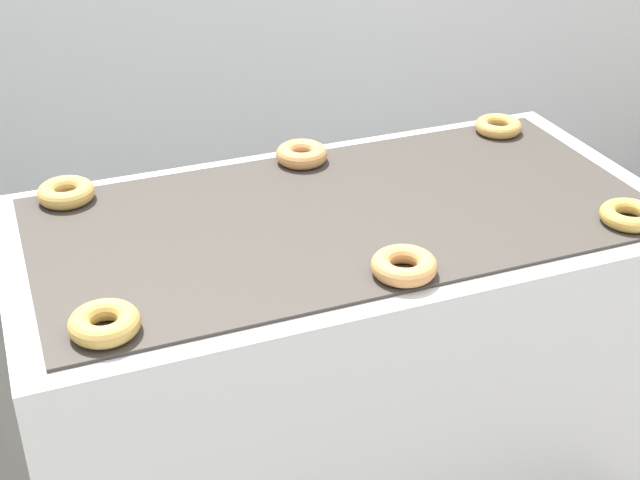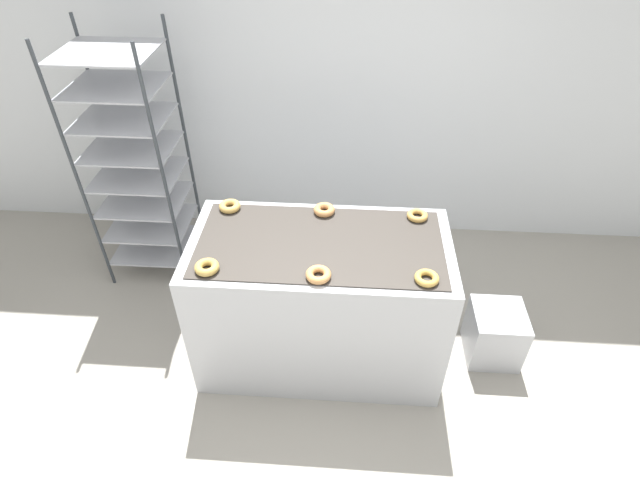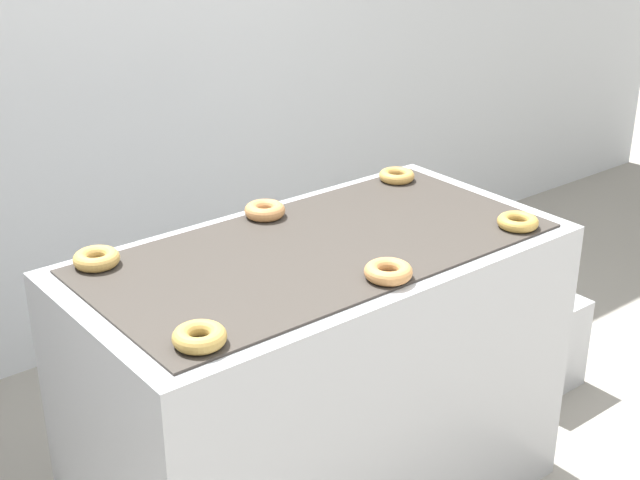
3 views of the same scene
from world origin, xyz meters
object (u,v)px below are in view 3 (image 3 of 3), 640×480
object	(u,v)px
donut_far_right	(397,176)
donut_far_center	(265,210)
glaze_bin	(530,340)
donut_near_right	(518,222)
donut_far_left	(96,259)
donut_near_center	(388,272)
donut_near_left	(199,337)
fryer_machine	(320,384)

from	to	relation	value
donut_far_right	donut_far_center	bearing A→B (deg)	178.51
glaze_bin	donut_far_center	world-z (taller)	donut_far_center
donut_near_right	donut_far_left	xyz separation A→B (m)	(-1.16, 0.57, 0.00)
glaze_bin	donut_far_left	bearing A→B (deg)	172.60
donut_near_center	donut_far_right	distance (m)	0.80
donut_near_left	donut_far_center	world-z (taller)	same
donut_near_right	donut_far_center	bearing A→B (deg)	135.23
donut_near_left	donut_near_center	xyz separation A→B (m)	(0.60, -0.02, -0.00)
donut_far_left	donut_far_right	distance (m)	1.16
donut_near_center	donut_far_right	size ratio (longest dim) A/B	1.07
glaze_bin	donut_far_center	size ratio (longest dim) A/B	2.93
donut_near_center	donut_far_left	xyz separation A→B (m)	(-0.59, 0.58, 0.00)
donut_near_right	donut_far_right	xyz separation A→B (m)	(-0.00, 0.55, -0.00)
donut_far_center	donut_far_right	bearing A→B (deg)	-1.49
donut_far_center	donut_far_right	world-z (taller)	donut_far_center
fryer_machine	donut_near_left	distance (m)	0.82
donut_far_left	donut_far_right	xyz separation A→B (m)	(1.16, -0.01, -0.00)
glaze_bin	donut_near_left	distance (m)	1.96
fryer_machine	donut_near_right	distance (m)	0.81
fryer_machine	donut_near_right	xyz separation A→B (m)	(0.58, -0.27, 0.50)
fryer_machine	donut_far_right	xyz separation A→B (m)	(0.57, 0.28, 0.50)
glaze_bin	donut_near_right	xyz separation A→B (m)	(-0.59, -0.34, 0.80)
donut_far_left	donut_near_center	bearing A→B (deg)	-44.37
fryer_machine	donut_far_left	size ratio (longest dim) A/B	11.45
donut_near_left	donut_near_right	xyz separation A→B (m)	(1.17, -0.00, -0.00)
fryer_machine	donut_far_left	world-z (taller)	donut_far_left
donut_near_center	donut_far_right	bearing A→B (deg)	45.24
donut_near_right	donut_far_center	size ratio (longest dim) A/B	0.98
fryer_machine	donut_far_right	world-z (taller)	donut_far_right
fryer_machine	donut_near_left	size ratio (longest dim) A/B	11.47
donut_near_left	donut_near_right	size ratio (longest dim) A/B	1.03
glaze_bin	donut_near_right	distance (m)	1.05
donut_near_right	donut_far_right	world-z (taller)	same
glaze_bin	donut_far_left	xyz separation A→B (m)	(-1.75, 0.23, 0.80)
donut_near_left	donut_far_left	xyz separation A→B (m)	(0.00, 0.57, -0.00)
donut_near_right	glaze_bin	bearing A→B (deg)	29.89
donut_near_right	donut_far_center	world-z (taller)	donut_far_center
donut_near_left	donut_near_center	size ratio (longest dim) A/B	0.98
glaze_bin	donut_near_center	size ratio (longest dim) A/B	2.86
donut_far_left	donut_near_left	bearing A→B (deg)	-90.43
donut_near_left	donut_far_center	xyz separation A→B (m)	(0.59, 0.57, 0.00)
donut_near_left	donut_far_right	size ratio (longest dim) A/B	1.04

